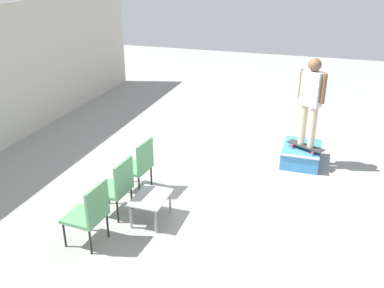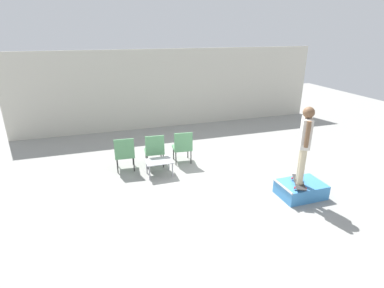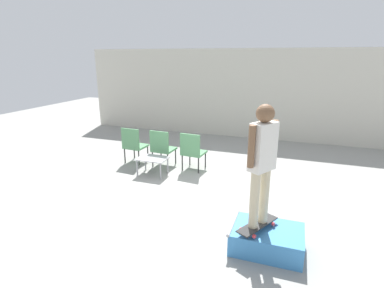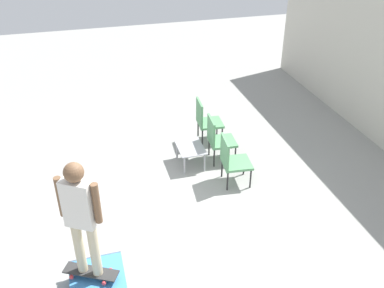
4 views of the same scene
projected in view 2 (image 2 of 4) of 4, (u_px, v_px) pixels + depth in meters
The scene contains 9 objects.
ground_plane at pixel (225, 181), 7.72m from camera, with size 24.00×24.00×0.00m, color gray.
house_wall_back at pixel (174, 89), 11.65m from camera, with size 12.00×0.06×3.00m.
skate_ramp_box at pixel (301, 189), 6.98m from camera, with size 1.05×0.73×0.36m.
skateboard_on_ramp at pixel (299, 182), 6.78m from camera, with size 0.53×0.75×0.07m.
person_skater at pixel (305, 139), 6.41m from camera, with size 0.37×0.50×1.73m.
coffee_table at pixel (159, 163), 7.91m from camera, with size 0.71×0.51×0.42m.
patio_chair_left at pixel (125, 153), 8.12m from camera, with size 0.55×0.55×0.97m.
patio_chair_center at pixel (154, 149), 8.36m from camera, with size 0.55×0.55×0.97m.
patio_chair_right at pixel (183, 146), 8.59m from camera, with size 0.57×0.57×0.97m.
Camera 2 is at (-2.92, -6.27, 3.65)m, focal length 28.00 mm.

